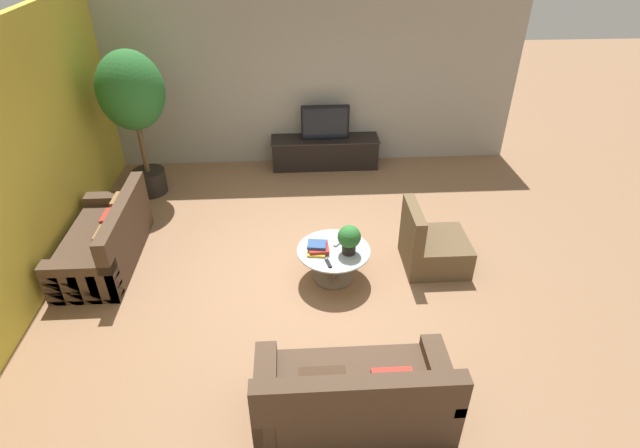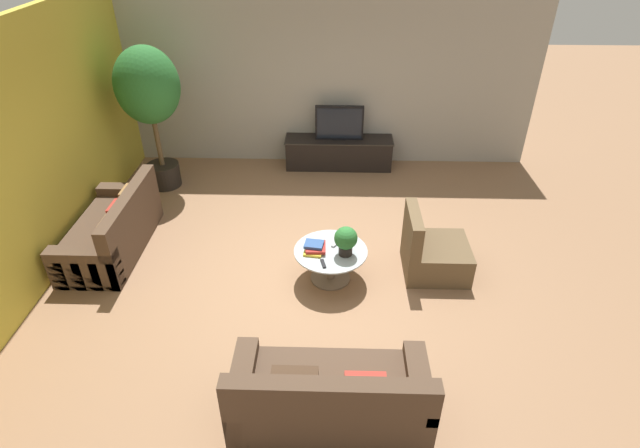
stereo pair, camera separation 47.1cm
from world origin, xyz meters
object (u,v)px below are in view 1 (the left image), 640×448
object	(u,v)px
couch_near_entry	(354,396)
coffee_table	(333,258)
potted_palm_tall	(133,99)
potted_plant_tabletop	(349,238)
television	(325,123)
media_console	(325,152)
couch_by_wall	(106,242)
armchair_wicker	(431,247)

from	to	relation	value
couch_near_entry	coffee_table	bearing A→B (deg)	-89.53
potted_palm_tall	coffee_table	bearing A→B (deg)	-40.43
potted_plant_tabletop	coffee_table	bearing A→B (deg)	158.23
television	potted_palm_tall	xyz separation A→B (m)	(-2.89, -0.78, 0.74)
media_console	couch_by_wall	bearing A→B (deg)	-139.44
media_console	couch_near_entry	bearing A→B (deg)	-90.99
couch_by_wall	armchair_wicker	bearing A→B (deg)	85.22
coffee_table	couch_near_entry	distance (m)	2.03
television	potted_plant_tabletop	xyz separation A→B (m)	(0.07, -3.22, -0.17)
coffee_table	couch_near_entry	xyz separation A→B (m)	(0.02, -2.03, -0.02)
potted_plant_tabletop	television	bearing A→B (deg)	91.26
couch_by_wall	potted_plant_tabletop	size ratio (longest dim) A/B	4.76
coffee_table	potted_plant_tabletop	size ratio (longest dim) A/B	2.41
media_console	coffee_table	size ratio (longest dim) A/B	2.08
coffee_table	armchair_wicker	world-z (taller)	armchair_wicker
media_console	couch_by_wall	xyz separation A→B (m)	(-3.03, -2.60, 0.01)
potted_palm_tall	potted_plant_tabletop	bearing A→B (deg)	-39.52
couch_near_entry	armchair_wicker	distance (m)	2.56
television	armchair_wicker	size ratio (longest dim) A/B	0.96
potted_palm_tall	potted_plant_tabletop	distance (m)	3.95
television	couch_by_wall	world-z (taller)	television
media_console	couch_by_wall	distance (m)	3.99
potted_plant_tabletop	armchair_wicker	bearing A→B (deg)	13.95
couch_near_entry	potted_palm_tall	world-z (taller)	potted_palm_tall
couch_near_entry	armchair_wicker	size ratio (longest dim) A/B	2.06
couch_near_entry	potted_plant_tabletop	xyz separation A→B (m)	(0.16, 1.96, 0.36)
coffee_table	potted_plant_tabletop	bearing A→B (deg)	-21.77
armchair_wicker	couch_near_entry	bearing A→B (deg)	150.43
media_console	couch_by_wall	size ratio (longest dim) A/B	1.05
media_console	coffee_table	bearing A→B (deg)	-91.93
television	couch_by_wall	size ratio (longest dim) A/B	0.46
couch_by_wall	potted_palm_tall	world-z (taller)	potted_palm_tall
media_console	potted_palm_tall	size ratio (longest dim) A/B	0.83
armchair_wicker	potted_palm_tall	size ratio (longest dim) A/B	0.38
couch_by_wall	potted_palm_tall	distance (m)	2.22
coffee_table	potted_plant_tabletop	world-z (taller)	potted_plant_tabletop
coffee_table	potted_plant_tabletop	distance (m)	0.39
potted_palm_tall	potted_plant_tabletop	world-z (taller)	potted_palm_tall
potted_palm_tall	media_console	bearing A→B (deg)	15.10
media_console	potted_plant_tabletop	xyz separation A→B (m)	(0.07, -3.22, 0.37)
media_console	armchair_wicker	world-z (taller)	armchair_wicker
media_console	potted_palm_tall	xyz separation A→B (m)	(-2.89, -0.78, 1.28)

